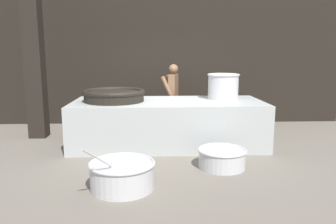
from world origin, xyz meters
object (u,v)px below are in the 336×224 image
(stock_pot, at_px, (223,86))
(cook, at_px, (173,95))
(giant_wok_near, at_px, (114,95))
(prep_bowl_vegetables, at_px, (122,174))
(prep_bowl_meat, at_px, (222,157))

(stock_pot, bearing_deg, cook, 135.69)
(giant_wok_near, distance_m, cook, 1.79)
(stock_pot, xyz_separation_m, prep_bowl_vegetables, (-1.95, -2.50, -1.00))
(prep_bowl_vegetables, distance_m, prep_bowl_meat, 1.79)
(stock_pot, height_order, prep_bowl_vegetables, stock_pot)
(stock_pot, xyz_separation_m, cook, (-1.02, 1.00, -0.32))
(cook, height_order, prep_bowl_meat, cook)
(stock_pot, distance_m, prep_bowl_meat, 2.02)
(stock_pot, height_order, cook, cook)
(stock_pot, distance_m, prep_bowl_vegetables, 3.33)
(cook, xyz_separation_m, prep_bowl_meat, (0.67, -2.70, -0.72))
(stock_pot, height_order, prep_bowl_meat, stock_pot)
(giant_wok_near, relative_size, cook, 0.77)
(giant_wok_near, bearing_deg, prep_bowl_vegetables, -81.09)
(giant_wok_near, distance_m, prep_bowl_meat, 2.60)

